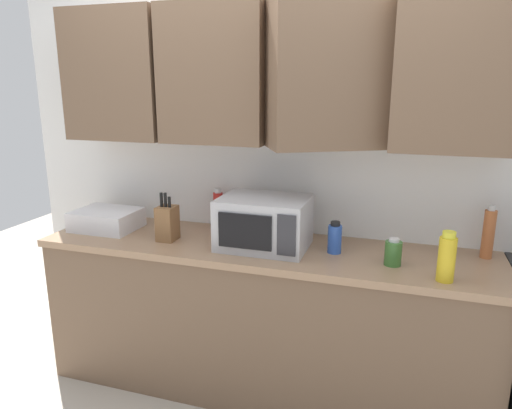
# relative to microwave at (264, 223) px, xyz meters

# --- Properties ---
(wall_back_with_cabinets) EXTENTS (3.41, 0.58, 2.60)m
(wall_back_with_cabinets) POSITION_rel_microwave_xyz_m (-0.02, 0.25, 0.54)
(wall_back_with_cabinets) COLOR white
(wall_back_with_cabinets) RESTS_ON ground_plane
(counter_run) EXTENTS (2.54, 0.63, 0.90)m
(counter_run) POSITION_rel_microwave_xyz_m (-0.02, 0.02, -0.59)
(counter_run) COLOR brown
(counter_run) RESTS_ON ground_plane
(microwave) EXTENTS (0.48, 0.37, 0.28)m
(microwave) POSITION_rel_microwave_xyz_m (0.00, 0.00, 0.00)
(microwave) COLOR #B7B7BC
(microwave) RESTS_ON counter_run
(dish_rack) EXTENTS (0.38, 0.30, 0.12)m
(dish_rack) POSITION_rel_microwave_xyz_m (-1.03, 0.02, -0.08)
(dish_rack) COLOR silver
(dish_rack) RESTS_ON counter_run
(knife_block) EXTENTS (0.10, 0.12, 0.28)m
(knife_block) POSITION_rel_microwave_xyz_m (-0.56, -0.06, -0.04)
(knife_block) COLOR brown
(knife_block) RESTS_ON counter_run
(bottle_yellow_mustard) EXTENTS (0.08, 0.08, 0.24)m
(bottle_yellow_mustard) POSITION_rel_microwave_xyz_m (0.93, -0.19, -0.03)
(bottle_yellow_mustard) COLOR gold
(bottle_yellow_mustard) RESTS_ON counter_run
(bottle_green_oil) EXTENTS (0.08, 0.08, 0.14)m
(bottle_green_oil) POSITION_rel_microwave_xyz_m (0.69, -0.06, -0.08)
(bottle_green_oil) COLOR #386B2D
(bottle_green_oil) RESTS_ON counter_run
(bottle_blue_cleaner) EXTENTS (0.07, 0.07, 0.17)m
(bottle_blue_cleaner) POSITION_rel_microwave_xyz_m (0.39, 0.03, -0.06)
(bottle_blue_cleaner) COLOR #2D56B7
(bottle_blue_cleaner) RESTS_ON counter_run
(bottle_spice_jar) EXTENTS (0.06, 0.06, 0.28)m
(bottle_spice_jar) POSITION_rel_microwave_xyz_m (1.15, 0.20, -0.01)
(bottle_spice_jar) COLOR #BC6638
(bottle_spice_jar) RESTS_ON counter_run
(bottle_red_sauce) EXTENTS (0.06, 0.06, 0.26)m
(bottle_red_sauce) POSITION_rel_microwave_xyz_m (-0.36, 0.22, -0.02)
(bottle_red_sauce) COLOR red
(bottle_red_sauce) RESTS_ON counter_run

